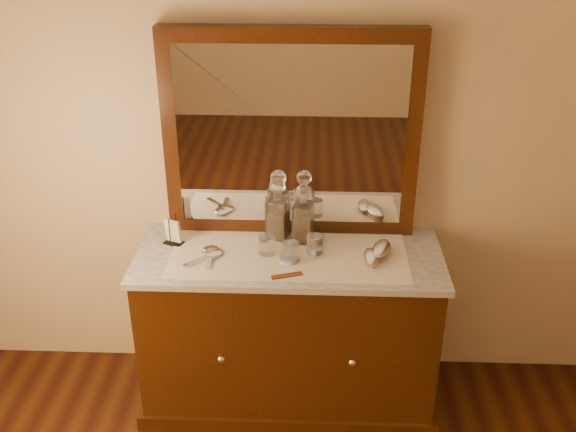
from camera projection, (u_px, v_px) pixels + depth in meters
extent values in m
plane|color=tan|center=(291.00, 121.00, 3.09)|extent=(4.50, 4.50, 0.00)
cube|color=black|center=(289.00, 330.00, 3.28)|extent=(1.40, 0.55, 0.82)
cube|color=black|center=(289.00, 387.00, 3.44)|extent=(1.46, 0.59, 0.08)
sphere|color=silver|center=(221.00, 359.00, 3.02)|extent=(0.04, 0.04, 0.04)
sphere|color=silver|center=(352.00, 362.00, 2.99)|extent=(0.04, 0.04, 0.04)
cube|color=white|center=(289.00, 257.00, 3.08)|extent=(1.44, 0.59, 0.03)
cube|color=black|center=(291.00, 135.00, 3.07)|extent=(1.20, 0.08, 1.00)
cube|color=white|center=(291.00, 137.00, 3.04)|extent=(1.06, 0.01, 0.86)
cube|color=white|center=(289.00, 256.00, 3.06)|extent=(1.10, 0.45, 0.00)
cylinder|color=white|center=(289.00, 259.00, 3.01)|extent=(0.10, 0.10, 0.02)
cube|color=brown|center=(287.00, 275.00, 2.89)|extent=(0.14, 0.07, 0.01)
cube|color=black|center=(174.00, 243.00, 3.17)|extent=(0.11, 0.09, 0.01)
cylinder|color=black|center=(170.00, 233.00, 3.11)|extent=(0.01, 0.01, 0.14)
cylinder|color=black|center=(176.00, 228.00, 3.16)|extent=(0.01, 0.01, 0.14)
cube|color=white|center=(173.00, 231.00, 3.14)|extent=(0.08, 0.06, 0.12)
cube|color=#8D5714|center=(278.00, 224.00, 3.19)|extent=(0.10, 0.10, 0.14)
cube|color=white|center=(278.00, 218.00, 3.17)|extent=(0.12, 0.12, 0.20)
cylinder|color=white|center=(277.00, 196.00, 3.12)|extent=(0.05, 0.05, 0.03)
sphere|color=white|center=(277.00, 186.00, 3.10)|extent=(0.10, 0.10, 0.08)
cube|color=#8D5714|center=(303.00, 229.00, 3.15)|extent=(0.09, 0.09, 0.13)
cube|color=white|center=(303.00, 223.00, 3.14)|extent=(0.11, 0.11, 0.19)
cylinder|color=white|center=(303.00, 202.00, 3.09)|extent=(0.05, 0.05, 0.03)
sphere|color=white|center=(303.00, 192.00, 3.06)|extent=(0.09, 0.09, 0.07)
ellipsoid|color=#8B7555|center=(371.00, 259.00, 3.00)|extent=(0.07, 0.15, 0.02)
ellipsoid|color=silver|center=(371.00, 256.00, 3.00)|extent=(0.07, 0.15, 0.02)
ellipsoid|color=#8B7555|center=(381.00, 252.00, 3.06)|extent=(0.12, 0.19, 0.03)
ellipsoid|color=silver|center=(381.00, 248.00, 3.05)|extent=(0.12, 0.19, 0.03)
ellipsoid|color=silver|center=(211.00, 251.00, 3.08)|extent=(0.09, 0.11, 0.02)
cube|color=silver|center=(209.00, 261.00, 3.00)|extent=(0.03, 0.13, 0.01)
ellipsoid|color=silver|center=(213.00, 254.00, 3.05)|extent=(0.13, 0.13, 0.02)
cube|color=silver|center=(196.00, 261.00, 3.00)|extent=(0.11, 0.11, 0.01)
cylinder|color=white|center=(315.00, 244.00, 3.06)|extent=(0.08, 0.08, 0.09)
cylinder|color=white|center=(267.00, 245.00, 3.06)|extent=(0.08, 0.08, 0.09)
cylinder|color=white|center=(292.00, 251.00, 3.00)|extent=(0.08, 0.08, 0.09)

